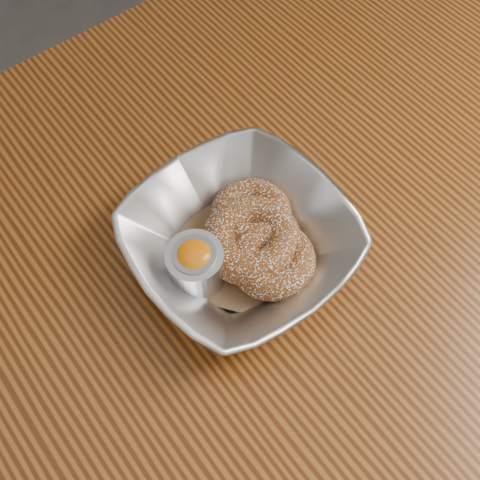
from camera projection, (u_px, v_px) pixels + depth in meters
ground_plane at (272, 367)px, 1.33m from camera, size 4.00×4.00×0.00m
table at (295, 231)px, 0.76m from camera, size 1.20×0.80×0.75m
serving_bowl at (240, 240)px, 0.61m from camera, size 0.24×0.24×0.06m
parchment at (240, 249)px, 0.62m from camera, size 0.20×0.20×0.00m
donut_back at (251, 214)px, 0.63m from camera, size 0.09×0.09×0.03m
donut_front at (271, 260)px, 0.60m from camera, size 0.11×0.11×0.03m
donut_extra at (251, 240)px, 0.61m from camera, size 0.13×0.13×0.04m
ramekin at (195, 264)px, 0.58m from camera, size 0.06×0.06×0.06m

